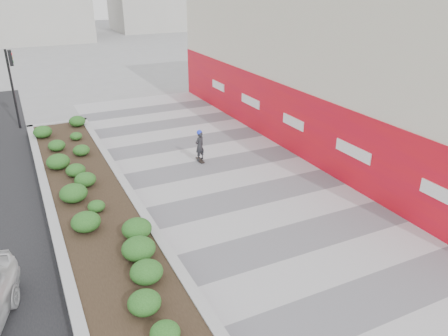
# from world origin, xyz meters

# --- Properties ---
(ground) EXTENTS (160.00, 160.00, 0.00)m
(ground) POSITION_xyz_m (0.00, 0.00, 0.00)
(ground) COLOR gray
(ground) RESTS_ON ground
(walkway) EXTENTS (8.00, 36.00, 0.01)m
(walkway) POSITION_xyz_m (0.00, 3.00, 0.01)
(walkway) COLOR #A8A8AD
(walkway) RESTS_ON ground
(building) EXTENTS (6.04, 24.08, 8.00)m
(building) POSITION_xyz_m (6.98, 8.98, 3.98)
(building) COLOR beige
(building) RESTS_ON ground
(planter) EXTENTS (3.00, 18.00, 0.90)m
(planter) POSITION_xyz_m (-5.50, 7.00, 0.42)
(planter) COLOR #9E9EA0
(planter) RESTS_ON ground
(traffic_signal_near) EXTENTS (0.33, 0.28, 4.20)m
(traffic_signal_near) POSITION_xyz_m (-7.23, 17.50, 2.76)
(traffic_signal_near) COLOR black
(traffic_signal_near) RESTS_ON ground
(manhole_cover) EXTENTS (0.44, 0.44, 0.01)m
(manhole_cover) POSITION_xyz_m (0.50, 3.00, 0.00)
(manhole_cover) COLOR #595654
(manhole_cover) RESTS_ON ground
(skateboarder) EXTENTS (0.57, 0.73, 1.48)m
(skateboarder) POSITION_xyz_m (-0.32, 8.91, 0.75)
(skateboarder) COLOR beige
(skateboarder) RESTS_ON ground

